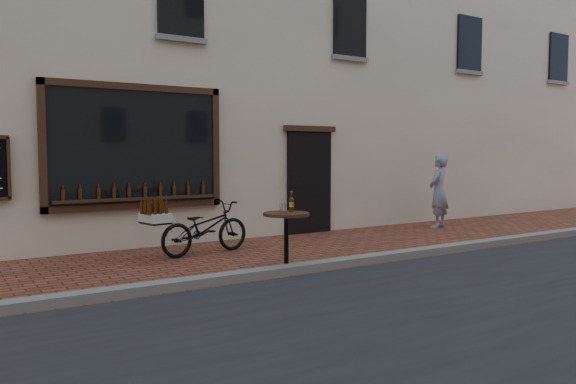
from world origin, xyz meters
TOP-DOWN VIEW (x-y plane):
  - ground at (0.00, 0.00)m, footprint 90.00×90.00m
  - kerb at (0.00, 0.20)m, footprint 90.00×0.25m
  - shop_building at (0.00, 6.50)m, footprint 28.00×6.20m
  - cargo_bicycle at (-1.11, 2.30)m, footprint 2.07×0.88m
  - bistro_table at (-0.66, 0.35)m, footprint 0.68×0.68m
  - pedestrian at (4.92, 2.53)m, footprint 0.73×0.61m

SIDE VIEW (x-z plane):
  - ground at x=0.00m, z-range 0.00..0.00m
  - kerb at x=0.00m, z-range 0.00..0.12m
  - cargo_bicycle at x=-1.11m, z-range -0.02..0.95m
  - bistro_table at x=-0.66m, z-range 0.04..1.20m
  - pedestrian at x=4.92m, z-range 0.00..1.71m
  - shop_building at x=0.00m, z-range 0.00..10.00m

